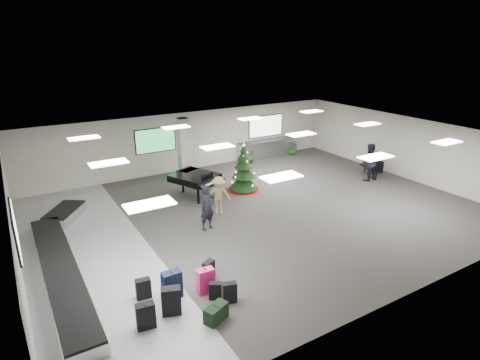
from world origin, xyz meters
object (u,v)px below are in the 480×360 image
baggage_carousel (62,258)px  grand_piano (196,178)px  bench (372,166)px  traveler_a (207,207)px  potted_plant_right (292,148)px  pink_suitcase (206,281)px  traveler_bench (369,162)px  traveler_b (219,195)px  service_counter (268,149)px  potted_plant_left (251,157)px  christmas_tree (244,174)px

baggage_carousel → grand_piano: bearing=26.7°
bench → traveler_a: 10.42m
bench → potted_plant_right: (-1.11, 5.43, -0.14)m
pink_suitcase → traveler_bench: (11.50, 4.40, 0.59)m
traveler_b → service_counter: bearing=60.6°
grand_piano → potted_plant_left: size_ratio=3.06×
pink_suitcase → bench: (12.24, 4.77, 0.19)m
service_counter → traveler_b: bearing=-138.3°
pink_suitcase → potted_plant_right: (11.13, 10.20, 0.05)m
bench → potted_plant_left: bearing=153.1°
grand_piano → potted_plant_left: bearing=6.7°
baggage_carousel → christmas_tree: size_ratio=4.11×
pink_suitcase → potted_plant_right: 15.10m
grand_piano → bench: bearing=-37.1°
service_counter → traveler_a: 10.28m
grand_piano → traveler_a: 3.52m
traveler_b → baggage_carousel: bearing=-152.9°
christmas_tree → traveler_a: size_ratio=1.32×
baggage_carousel → bench: bearing=3.6°
baggage_carousel → traveler_a: bearing=-1.9°
pink_suitcase → potted_plant_left: 12.52m
baggage_carousel → potted_plant_left: size_ratio=11.31×
christmas_tree → traveler_b: size_ratio=1.46×
service_counter → christmas_tree: bearing=-136.4°
bench → potted_plant_left: bench is taller
baggage_carousel → traveler_b: (6.30, 0.91, 0.59)m
potted_plant_left → baggage_carousel: bearing=-151.6°
service_counter → potted_plant_right: size_ratio=4.77×
pink_suitcase → traveler_bench: traveler_bench is taller
service_counter → grand_piano: 7.44m
grand_piano → potted_plant_right: size_ratio=3.09×
traveler_b → potted_plant_left: 7.02m
baggage_carousel → traveler_a: traveler_a is taller
christmas_tree → traveler_a: christmas_tree is taller
baggage_carousel → bench: 15.61m
traveler_bench → service_counter: bearing=-73.0°
service_counter → grand_piano: size_ratio=1.54×
christmas_tree → pink_suitcase: bearing=-129.0°
baggage_carousel → christmas_tree: christmas_tree is taller
baggage_carousel → potted_plant_left: 12.63m
bench → potted_plant_right: 5.55m
grand_piano → traveler_bench: size_ratio=1.35×
service_counter → potted_plant_left: 1.88m
christmas_tree → baggage_carousel: bearing=-162.6°
baggage_carousel → traveler_bench: (14.83, 0.59, 0.76)m
service_counter → christmas_tree: (-4.23, -4.03, 0.26)m
traveler_b → traveler_bench: traveler_bench is taller
potted_plant_left → potted_plant_right: size_ratio=1.01×
grand_piano → potted_plant_right: 8.78m
pink_suitcase → traveler_b: bearing=59.2°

